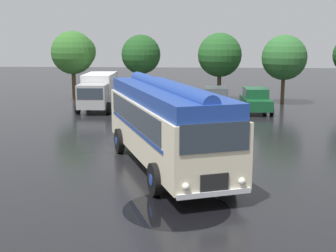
{
  "coord_description": "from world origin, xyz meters",
  "views": [
    {
      "loc": [
        0.61,
        -17.54,
        5.21
      ],
      "look_at": [
        -0.6,
        2.03,
        1.4
      ],
      "focal_mm": 50.0,
      "sensor_mm": 36.0,
      "label": 1
    }
  ],
  "objects_px": {
    "car_far_right": "(255,100)",
    "box_van": "(98,90)",
    "vintage_bus": "(166,121)",
    "car_near_left": "(138,98)",
    "car_mid_right": "(216,99)",
    "car_mid_left": "(175,98)"
  },
  "relations": [
    {
      "from": "car_far_right",
      "to": "box_van",
      "type": "xyz_separation_m",
      "value": [
        -11.05,
        0.71,
        0.52
      ]
    },
    {
      "from": "box_van",
      "to": "car_mid_right",
      "type": "bearing_deg",
      "value": -2.08
    },
    {
      "from": "car_near_left",
      "to": "car_far_right",
      "type": "height_order",
      "value": "same"
    },
    {
      "from": "car_far_right",
      "to": "box_van",
      "type": "relative_size",
      "value": 0.73
    },
    {
      "from": "box_van",
      "to": "car_near_left",
      "type": "bearing_deg",
      "value": -4.33
    },
    {
      "from": "vintage_bus",
      "to": "box_van",
      "type": "xyz_separation_m",
      "value": [
        -5.81,
        14.81,
        -0.53
      ]
    },
    {
      "from": "car_mid_left",
      "to": "box_van",
      "type": "xyz_separation_m",
      "value": [
        -5.52,
        0.26,
        0.52
      ]
    },
    {
      "from": "car_near_left",
      "to": "car_mid_right",
      "type": "relative_size",
      "value": 1.05
    },
    {
      "from": "vintage_bus",
      "to": "car_mid_right",
      "type": "bearing_deg",
      "value": 80.01
    },
    {
      "from": "car_mid_right",
      "to": "box_van",
      "type": "relative_size",
      "value": 0.72
    },
    {
      "from": "car_near_left",
      "to": "car_far_right",
      "type": "xyz_separation_m",
      "value": [
        8.18,
        -0.49,
        0.0
      ]
    },
    {
      "from": "car_near_left",
      "to": "box_van",
      "type": "xyz_separation_m",
      "value": [
        -2.87,
        0.22,
        0.52
      ]
    },
    {
      "from": "vintage_bus",
      "to": "car_far_right",
      "type": "xyz_separation_m",
      "value": [
        5.24,
        14.1,
        -1.05
      ]
    },
    {
      "from": "car_mid_left",
      "to": "car_far_right",
      "type": "distance_m",
      "value": 5.55
    },
    {
      "from": "car_near_left",
      "to": "car_far_right",
      "type": "relative_size",
      "value": 1.03
    },
    {
      "from": "vintage_bus",
      "to": "car_near_left",
      "type": "bearing_deg",
      "value": 101.38
    },
    {
      "from": "car_mid_left",
      "to": "car_mid_right",
      "type": "height_order",
      "value": "same"
    },
    {
      "from": "car_mid_right",
      "to": "car_far_right",
      "type": "height_order",
      "value": "same"
    },
    {
      "from": "vintage_bus",
      "to": "car_far_right",
      "type": "distance_m",
      "value": 15.08
    },
    {
      "from": "car_mid_right",
      "to": "car_far_right",
      "type": "xyz_separation_m",
      "value": [
        2.69,
        -0.4,
        0.0
      ]
    },
    {
      "from": "car_mid_left",
      "to": "car_far_right",
      "type": "bearing_deg",
      "value": -4.6
    },
    {
      "from": "vintage_bus",
      "to": "car_mid_left",
      "type": "distance_m",
      "value": 14.59
    }
  ]
}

